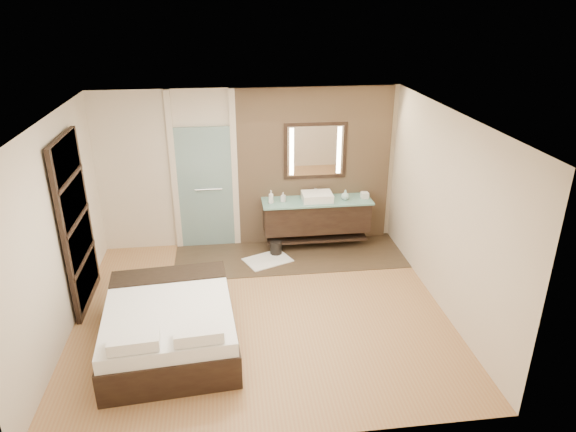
{
  "coord_description": "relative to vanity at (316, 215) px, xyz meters",
  "views": [
    {
      "loc": [
        -0.39,
        -6.0,
        4.01
      ],
      "look_at": [
        0.44,
        0.6,
        1.16
      ],
      "focal_mm": 32.0,
      "sensor_mm": 36.0,
      "label": 1
    }
  ],
  "objects": [
    {
      "name": "stone_wall",
      "position": [
        0.0,
        0.29,
        0.77
      ],
      "size": [
        2.6,
        0.08,
        2.7
      ],
      "primitive_type": "cube",
      "color": "#A17D5C",
      "rests_on": "floor"
    },
    {
      "name": "shoji_partition",
      "position": [
        -3.53,
        -1.32,
        0.63
      ],
      "size": [
        0.06,
        1.2,
        2.4
      ],
      "color": "black",
      "rests_on": "floor"
    },
    {
      "name": "frosted_door",
      "position": [
        -1.85,
        0.28,
        0.56
      ],
      "size": [
        1.1,
        0.12,
        2.7
      ],
      "color": "silver",
      "rests_on": "floor"
    },
    {
      "name": "waste_bin",
      "position": [
        -0.72,
        -0.24,
        -0.46
      ],
      "size": [
        0.25,
        0.25,
        0.25
      ],
      "primitive_type": "cylinder",
      "rotation": [
        0.0,
        0.0,
        -0.35
      ],
      "color": "black",
      "rests_on": "floor"
    },
    {
      "name": "mirror_unit",
      "position": [
        0.0,
        0.24,
        1.07
      ],
      "size": [
        1.06,
        0.04,
        0.96
      ],
      "color": "black",
      "rests_on": "stone_wall"
    },
    {
      "name": "bed",
      "position": [
        -2.27,
        -2.52,
        -0.27
      ],
      "size": [
        1.69,
        2.04,
        0.74
      ],
      "rotation": [
        0.0,
        0.0,
        0.08
      ],
      "color": "black",
      "rests_on": "floor"
    },
    {
      "name": "floor",
      "position": [
        -1.1,
        -1.92,
        -0.58
      ],
      "size": [
        5.0,
        5.0,
        0.0
      ],
      "primitive_type": "plane",
      "color": "#A26D44",
      "rests_on": "ground"
    },
    {
      "name": "soap_bottle_a",
      "position": [
        -0.78,
        -0.06,
        0.4
      ],
      "size": [
        0.11,
        0.11,
        0.23
      ],
      "primitive_type": "imported",
      "rotation": [
        0.0,
        0.0,
        0.3
      ],
      "color": "white",
      "rests_on": "vanity"
    },
    {
      "name": "soap_bottle_c",
      "position": [
        0.48,
        -0.04,
        0.37
      ],
      "size": [
        0.17,
        0.17,
        0.17
      ],
      "primitive_type": "imported",
      "rotation": [
        0.0,
        0.0,
        -0.35
      ],
      "color": "#ACD8D2",
      "rests_on": "vanity"
    },
    {
      "name": "bath_mat",
      "position": [
        -0.89,
        -0.45,
        -0.56
      ],
      "size": [
        0.86,
        0.74,
        0.02
      ],
      "primitive_type": "cube",
      "rotation": [
        0.0,
        0.0,
        0.41
      ],
      "color": "white",
      "rests_on": "floor"
    },
    {
      "name": "soap_bottle_b",
      "position": [
        -0.57,
        -0.0,
        0.36
      ],
      "size": [
        0.09,
        0.09,
        0.16
      ],
      "primitive_type": "imported",
      "rotation": [
        0.0,
        0.0,
        -0.38
      ],
      "color": "#B2B2B2",
      "rests_on": "vanity"
    },
    {
      "name": "vanity",
      "position": [
        0.0,
        0.0,
        0.0
      ],
      "size": [
        1.85,
        0.55,
        0.88
      ],
      "color": "black",
      "rests_on": "stone_wall"
    },
    {
      "name": "tile_strip",
      "position": [
        -0.5,
        -0.32,
        -0.57
      ],
      "size": [
        3.8,
        1.3,
        0.01
      ],
      "primitive_type": "cube",
      "color": "#3A2D1F",
      "rests_on": "floor"
    },
    {
      "name": "tissue_box",
      "position": [
        0.82,
        -0.02,
        0.33
      ],
      "size": [
        0.12,
        0.12,
        0.1
      ],
      "primitive_type": "cube",
      "rotation": [
        0.0,
        0.0,
        0.02
      ],
      "color": "silver",
      "rests_on": "vanity"
    },
    {
      "name": "cup",
      "position": [
        0.81,
        0.04,
        0.33
      ],
      "size": [
        0.12,
        0.12,
        0.09
      ],
      "primitive_type": "imported",
      "rotation": [
        0.0,
        0.0,
        0.11
      ],
      "color": "white",
      "rests_on": "vanity"
    }
  ]
}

